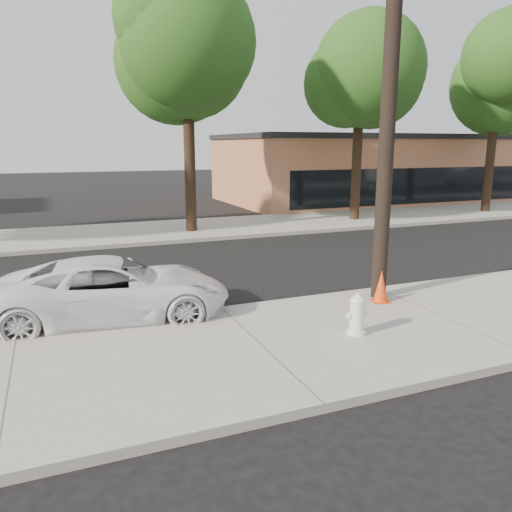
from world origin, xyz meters
The scene contains 12 objects.
ground centered at (0.00, 0.00, 0.00)m, with size 120.00×120.00×0.00m, color black.
near_sidewalk centered at (0.00, -4.30, 0.07)m, with size 90.00×4.40×0.15m, color gray.
far_sidewalk centered at (0.00, 8.50, 0.07)m, with size 90.00×5.00×0.15m, color gray.
curb_near centered at (0.00, -2.10, 0.07)m, with size 90.00×0.12×0.16m, color #9E9B93.
building_main centered at (16.00, 16.00, 2.00)m, with size 18.00×10.00×4.00m, color #A56244.
utility_pole centered at (3.60, -2.70, 4.70)m, with size 1.40×0.34×9.00m.
tree_c centered at (2.22, 7.64, 6.91)m, with size 4.96×4.80×9.55m.
tree_d centered at (10.20, 7.95, 6.37)m, with size 4.50×4.35×8.75m.
tree_e centered at (18.21, 7.74, 6.70)m, with size 4.80×4.65×9.25m.
police_cruiser centered at (-2.16, -1.58, 0.66)m, with size 2.18×4.74×1.32m, color white.
fire_hydrant centered at (1.84, -4.48, 0.51)m, with size 0.39×0.36×0.74m.
traffic_cone centered at (3.42, -3.04, 0.50)m, with size 0.46×0.46×0.72m.
Camera 1 is at (-3.18, -11.84, 3.58)m, focal length 35.00 mm.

